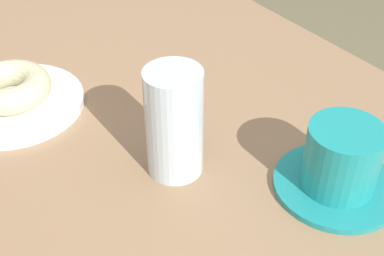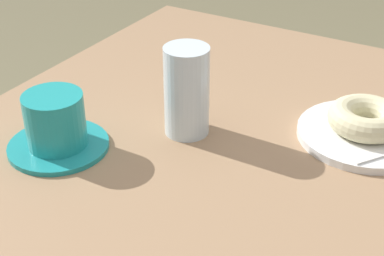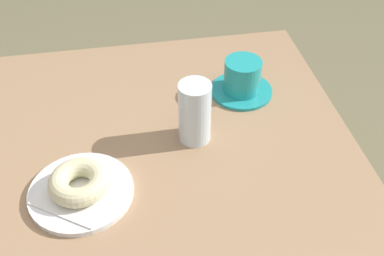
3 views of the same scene
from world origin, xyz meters
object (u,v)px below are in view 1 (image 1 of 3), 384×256
Objects in this scene: plate_sugar_ring at (14,103)px; coffee_cup at (341,163)px; water_glass at (174,123)px; donut_sugar_ring at (10,87)px.

coffee_cup is at bearing 33.92° from plate_sugar_ring.
water_glass is at bearing -135.42° from coffee_cup.
donut_sugar_ring is at bearing -146.08° from coffee_cup.
plate_sugar_ring is at bearing -146.08° from coffee_cup.
water_glass is 0.94× the size of coffee_cup.
plate_sugar_ring is 1.74× the size of donut_sugar_ring.
water_glass is at bearing 26.20° from plate_sugar_ring.
coffee_cup reaches higher than donut_sugar_ring.
donut_sugar_ring is (0.00, 0.00, 0.03)m from plate_sugar_ring.
donut_sugar_ring is at bearing -153.80° from water_glass.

